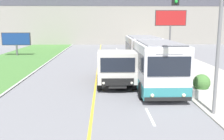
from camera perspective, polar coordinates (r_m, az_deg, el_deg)
city_bus at (r=19.72m, az=8.06°, el=2.24°), size 2.72×12.21×3.19m
dump_truck at (r=17.89m, az=0.92°, el=0.39°), size 2.58×6.22×2.50m
traffic_light_mast at (r=12.63m, az=19.77°, el=8.03°), size 2.28×0.32×6.29m
billboard_large at (r=39.30m, az=12.64°, el=10.57°), size 4.49×0.24×6.09m
billboard_small at (r=36.96m, az=-20.14°, el=6.24°), size 3.74×0.24×3.05m
planter_round_near at (r=16.04m, az=18.87°, el=-3.55°), size 1.22×1.22×1.34m
planter_round_second at (r=20.90m, az=14.28°, el=-0.17°), size 1.22×1.22×1.35m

